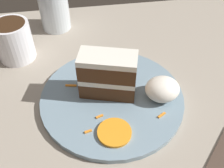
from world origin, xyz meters
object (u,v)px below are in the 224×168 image
(cake_slice, at_px, (108,75))
(orange_garnish, at_px, (114,132))
(cream_dollop, at_px, (162,89))
(drinking_glass, at_px, (55,13))
(coffee_mug, at_px, (13,40))
(plate, at_px, (112,97))

(cake_slice, bearing_deg, orange_garnish, -165.96)
(cake_slice, xyz_separation_m, cream_dollop, (0.10, -0.03, -0.02))
(cake_slice, distance_m, cream_dollop, 0.11)
(drinking_glass, bearing_deg, coffee_mug, -128.80)
(cake_slice, bearing_deg, cream_dollop, -90.36)
(cake_slice, bearing_deg, drinking_glass, 36.53)
(coffee_mug, bearing_deg, drinking_glass, 51.20)
(plate, relative_size, drinking_glass, 2.79)
(cake_slice, xyz_separation_m, drinking_glass, (-0.10, 0.28, -0.01))
(drinking_glass, bearing_deg, cream_dollop, -56.12)
(orange_garnish, distance_m, drinking_glass, 0.39)
(cake_slice, height_order, cream_dollop, cake_slice)
(cream_dollop, distance_m, drinking_glass, 0.37)
(cake_slice, relative_size, cream_dollop, 1.76)
(cake_slice, relative_size, coffee_mug, 1.30)
(cream_dollop, height_order, coffee_mug, coffee_mug)
(plate, distance_m, coffee_mug, 0.27)
(plate, distance_m, drinking_glass, 0.31)
(plate, distance_m, cake_slice, 0.05)
(cake_slice, distance_m, orange_garnish, 0.11)
(cream_dollop, bearing_deg, drinking_glass, 123.88)
(cake_slice, xyz_separation_m, orange_garnish, (-0.00, -0.10, -0.04))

